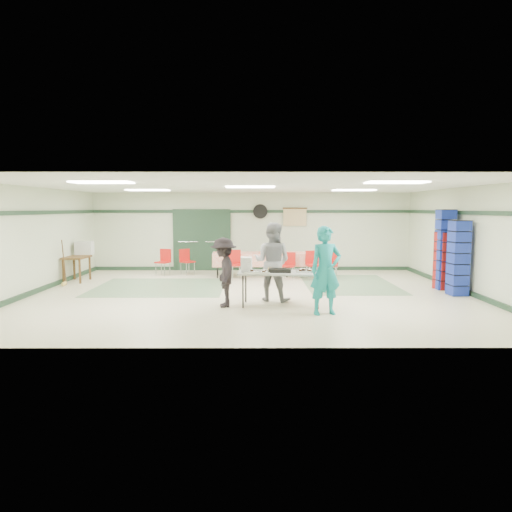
{
  "coord_description": "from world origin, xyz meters",
  "views": [
    {
      "loc": [
        0.12,
        -11.39,
        2.16
      ],
      "look_at": [
        0.14,
        -0.3,
        1.0
      ],
      "focal_mm": 32.0,
      "sensor_mm": 36.0,
      "label": 1
    }
  ],
  "objects_px": {
    "broom": "(64,262)",
    "serving_table": "(281,274)",
    "chair_a": "(313,262)",
    "crate_stack_red": "(444,261)",
    "chair_b": "(289,263)",
    "volunteer_teal": "(326,270)",
    "chair_d": "(235,261)",
    "office_printer": "(84,248)",
    "volunteer_grey": "(272,262)",
    "dining_table_a": "(310,259)",
    "crate_stack_blue_b": "(458,258)",
    "chair_loose_b": "(164,259)",
    "dining_table_b": "(241,259)",
    "crate_stack_blue_a": "(445,250)",
    "volunteer_dark": "(224,272)",
    "chair_loose_a": "(186,259)",
    "chair_c": "(331,262)",
    "printer_table": "(77,260)"
  },
  "relations": [
    {
      "from": "broom",
      "to": "serving_table",
      "type": "bearing_deg",
      "value": -21.8
    },
    {
      "from": "chair_a",
      "to": "crate_stack_red",
      "type": "relative_size",
      "value": 0.57
    },
    {
      "from": "serving_table",
      "to": "chair_b",
      "type": "bearing_deg",
      "value": 87.65
    },
    {
      "from": "chair_b",
      "to": "volunteer_teal",
      "type": "bearing_deg",
      "value": -70.96
    },
    {
      "from": "chair_d",
      "to": "office_printer",
      "type": "distance_m",
      "value": 4.69
    },
    {
      "from": "volunteer_grey",
      "to": "broom",
      "type": "height_order",
      "value": "volunteer_grey"
    },
    {
      "from": "dining_table_a",
      "to": "crate_stack_blue_b",
      "type": "distance_m",
      "value": 4.55
    },
    {
      "from": "serving_table",
      "to": "chair_loose_b",
      "type": "bearing_deg",
      "value": 131.79
    },
    {
      "from": "chair_a",
      "to": "dining_table_b",
      "type": "bearing_deg",
      "value": 156.1
    },
    {
      "from": "chair_a",
      "to": "broom",
      "type": "bearing_deg",
      "value": 179.18
    },
    {
      "from": "chair_a",
      "to": "crate_stack_blue_a",
      "type": "bearing_deg",
      "value": -37.3
    },
    {
      "from": "volunteer_dark",
      "to": "office_printer",
      "type": "bearing_deg",
      "value": -139.21
    },
    {
      "from": "chair_loose_a",
      "to": "crate_stack_blue_b",
      "type": "bearing_deg",
      "value": -69.11
    },
    {
      "from": "chair_d",
      "to": "crate_stack_blue_b",
      "type": "bearing_deg",
      "value": -45.57
    },
    {
      "from": "crate_stack_red",
      "to": "volunteer_dark",
      "type": "bearing_deg",
      "value": -159.46
    },
    {
      "from": "dining_table_b",
      "to": "crate_stack_blue_a",
      "type": "distance_m",
      "value": 5.96
    },
    {
      "from": "volunteer_teal",
      "to": "crate_stack_blue_b",
      "type": "xyz_separation_m",
      "value": [
        3.6,
        2.02,
        0.03
      ]
    },
    {
      "from": "volunteer_teal",
      "to": "crate_stack_blue_a",
      "type": "bearing_deg",
      "value": 24.63
    },
    {
      "from": "volunteer_dark",
      "to": "dining_table_b",
      "type": "bearing_deg",
      "value": 169.69
    },
    {
      "from": "crate_stack_red",
      "to": "office_printer",
      "type": "relative_size",
      "value": 3.09
    },
    {
      "from": "chair_loose_b",
      "to": "dining_table_b",
      "type": "bearing_deg",
      "value": 14.54
    },
    {
      "from": "chair_loose_b",
      "to": "serving_table",
      "type": "bearing_deg",
      "value": -31.9
    },
    {
      "from": "volunteer_dark",
      "to": "chair_b",
      "type": "bearing_deg",
      "value": 148.86
    },
    {
      "from": "chair_a",
      "to": "volunteer_dark",
      "type": "bearing_deg",
      "value": -131.79
    },
    {
      "from": "volunteer_teal",
      "to": "dining_table_b",
      "type": "height_order",
      "value": "volunteer_teal"
    },
    {
      "from": "chair_c",
      "to": "printer_table",
      "type": "relative_size",
      "value": 0.94
    },
    {
      "from": "volunteer_dark",
      "to": "chair_loose_b",
      "type": "bearing_deg",
      "value": -161.69
    },
    {
      "from": "chair_loose_a",
      "to": "broom",
      "type": "relative_size",
      "value": 0.66
    },
    {
      "from": "dining_table_a",
      "to": "office_printer",
      "type": "xyz_separation_m",
      "value": [
        -7.02,
        -0.3,
        0.37
      ]
    },
    {
      "from": "dining_table_a",
      "to": "chair_loose_b",
      "type": "relative_size",
      "value": 2.13
    },
    {
      "from": "serving_table",
      "to": "volunteer_teal",
      "type": "xyz_separation_m",
      "value": [
        0.87,
        -0.82,
        0.19
      ]
    },
    {
      "from": "chair_loose_a",
      "to": "printer_table",
      "type": "bearing_deg",
      "value": 162.2
    },
    {
      "from": "serving_table",
      "to": "dining_table_b",
      "type": "distance_m",
      "value": 4.46
    },
    {
      "from": "dining_table_b",
      "to": "chair_loose_a",
      "type": "xyz_separation_m",
      "value": [
        -1.8,
        0.46,
        -0.06
      ]
    },
    {
      "from": "chair_loose_b",
      "to": "chair_a",
      "type": "bearing_deg",
      "value": 10.71
    },
    {
      "from": "volunteer_dark",
      "to": "chair_loose_a",
      "type": "bearing_deg",
      "value": -169.48
    },
    {
      "from": "chair_a",
      "to": "chair_b",
      "type": "bearing_deg",
      "value": 171.02
    },
    {
      "from": "chair_loose_b",
      "to": "crate_stack_red",
      "type": "distance_m",
      "value": 8.37
    },
    {
      "from": "volunteer_grey",
      "to": "crate_stack_blue_b",
      "type": "distance_m",
      "value": 4.67
    },
    {
      "from": "dining_table_b",
      "to": "chair_a",
      "type": "distance_m",
      "value": 2.27
    },
    {
      "from": "volunteer_dark",
      "to": "crate_stack_blue_a",
      "type": "height_order",
      "value": "crate_stack_blue_a"
    },
    {
      "from": "crate_stack_blue_a",
      "to": "crate_stack_red",
      "type": "bearing_deg",
      "value": 90.0
    },
    {
      "from": "chair_d",
      "to": "office_printer",
      "type": "xyz_separation_m",
      "value": [
        -4.66,
        0.27,
        0.39
      ]
    },
    {
      "from": "serving_table",
      "to": "crate_stack_blue_a",
      "type": "relative_size",
      "value": 0.9
    },
    {
      "from": "crate_stack_blue_b",
      "to": "chair_a",
      "type": "bearing_deg",
      "value": 141.91
    },
    {
      "from": "crate_stack_blue_a",
      "to": "broom",
      "type": "height_order",
      "value": "crate_stack_blue_a"
    },
    {
      "from": "chair_a",
      "to": "crate_stack_blue_a",
      "type": "distance_m",
      "value": 3.74
    },
    {
      "from": "volunteer_grey",
      "to": "volunteer_dark",
      "type": "distance_m",
      "value": 1.29
    },
    {
      "from": "chair_c",
      "to": "chair_b",
      "type": "bearing_deg",
      "value": -163.84
    },
    {
      "from": "chair_c",
      "to": "crate_stack_red",
      "type": "height_order",
      "value": "crate_stack_red"
    }
  ]
}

